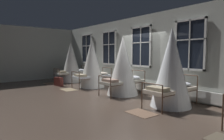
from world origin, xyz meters
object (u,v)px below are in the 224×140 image
object	(u,v)px
cot_fourth	(171,68)
cot_third	(123,66)
cot_first	(71,62)
cot_second	(92,63)
suitcase_dark	(59,82)

from	to	relation	value
cot_fourth	cot_third	bearing A→B (deg)	89.89
cot_first	cot_third	xyz separation A→B (m)	(4.63, -0.04, -0.01)
cot_third	cot_first	bearing A→B (deg)	88.64
cot_first	cot_fourth	xyz separation A→B (m)	(6.91, -0.02, 0.05)
cot_first	cot_fourth	world-z (taller)	cot_fourth
cot_third	cot_fourth	world-z (taller)	cot_fourth
cot_second	cot_first	bearing A→B (deg)	89.44
cot_second	suitcase_dark	size ratio (longest dim) A/B	4.15
cot_second	cot_third	size ratio (longest dim) A/B	1.04
cot_first	cot_second	xyz separation A→B (m)	(2.35, -0.05, 0.04)
cot_second	cot_third	world-z (taller)	cot_second
suitcase_dark	cot_fourth	bearing A→B (deg)	2.45
cot_second	cot_third	bearing A→B (deg)	-89.27
cot_first	cot_third	size ratio (longest dim) A/B	1.01
cot_first	suitcase_dark	world-z (taller)	cot_first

